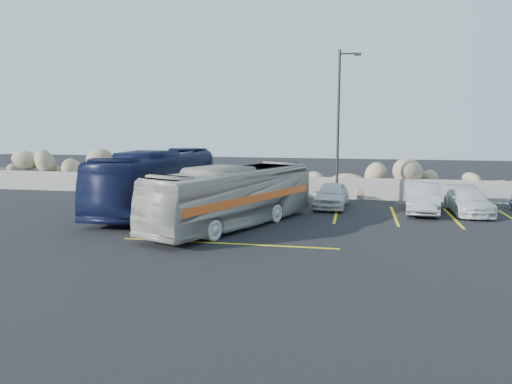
% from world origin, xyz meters
% --- Properties ---
extents(ground, '(90.00, 90.00, 0.00)m').
position_xyz_m(ground, '(0.00, 0.00, 0.00)').
color(ground, black).
rests_on(ground, ground).
extents(seawall, '(60.00, 0.40, 1.20)m').
position_xyz_m(seawall, '(0.00, 12.00, 0.60)').
color(seawall, '#99978B').
rests_on(seawall, ground).
extents(riprap_pile, '(54.00, 2.80, 2.60)m').
position_xyz_m(riprap_pile, '(0.00, 13.20, 1.30)').
color(riprap_pile, '#977F63').
rests_on(riprap_pile, ground).
extents(parking_lines, '(18.16, 9.36, 0.01)m').
position_xyz_m(parking_lines, '(4.64, 5.57, 0.01)').
color(parking_lines, yellow).
rests_on(parking_lines, ground).
extents(lamppost, '(1.14, 0.18, 8.00)m').
position_xyz_m(lamppost, '(2.56, 9.50, 4.30)').
color(lamppost, '#2D2B28').
rests_on(lamppost, ground).
extents(vintage_bus, '(5.70, 9.34, 2.58)m').
position_xyz_m(vintage_bus, '(-1.52, 3.14, 1.29)').
color(vintage_bus, '#B8B5A6').
rests_on(vintage_bus, ground).
extents(tour_coach, '(2.70, 10.71, 2.97)m').
position_xyz_m(tour_coach, '(-6.22, 6.37, 1.49)').
color(tour_coach, '#101637').
rests_on(tour_coach, ground).
extents(car_a, '(1.82, 3.96, 1.31)m').
position_xyz_m(car_a, '(2.28, 8.80, 0.66)').
color(car_a, silver).
rests_on(car_a, ground).
extents(car_b, '(1.85, 4.37, 1.40)m').
position_xyz_m(car_b, '(6.65, 8.14, 0.70)').
color(car_b, '#AAAAAE').
rests_on(car_b, ground).
extents(car_c, '(1.85, 4.26, 1.22)m').
position_xyz_m(car_c, '(8.82, 8.34, 0.61)').
color(car_c, silver).
rests_on(car_c, ground).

